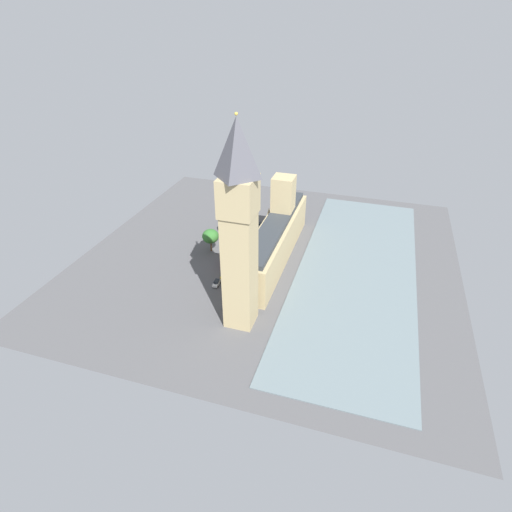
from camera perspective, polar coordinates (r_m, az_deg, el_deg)
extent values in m
plane|color=#4C4C4F|center=(151.74, 1.82, -0.17)|extent=(133.41, 133.41, 0.00)
cube|color=slate|center=(147.85, 13.79, -2.05)|extent=(39.71, 120.07, 0.25)
cube|color=tan|center=(147.96, 2.60, 1.88)|extent=(10.46, 60.23, 13.15)
cube|color=tan|center=(153.99, 3.73, 6.11)|extent=(7.71, 7.71, 27.56)
cube|color=#2D3338|center=(144.46, 2.67, 4.43)|extent=(7.95, 57.82, 1.60)
cone|color=tan|center=(169.22, 3.49, 8.77)|extent=(1.20, 1.20, 2.54)
cone|color=tan|center=(153.21, 1.81, 6.30)|extent=(1.20, 1.20, 2.56)
cone|color=tan|center=(137.71, -0.24, 3.25)|extent=(1.20, 1.20, 2.58)
cone|color=tan|center=(123.06, -2.78, -0.65)|extent=(1.20, 1.20, 2.07)
cube|color=tan|center=(112.19, -2.24, -2.23)|extent=(8.04, 8.04, 34.66)
cube|color=tan|center=(101.56, -2.50, 8.29)|extent=(8.84, 8.84, 9.89)
cylinder|color=silver|center=(103.09, -4.92, 8.56)|extent=(0.25, 6.11, 6.11)
torus|color=black|center=(103.09, -4.92, 8.56)|extent=(0.24, 6.35, 6.35)
cylinder|color=silver|center=(105.53, -1.66, 9.22)|extent=(6.11, 0.25, 6.11)
torus|color=black|center=(105.53, -1.66, 9.22)|extent=(6.35, 0.24, 6.35)
pyramid|color=#4C4C54|center=(97.45, -2.66, 14.82)|extent=(8.84, 8.84, 14.23)
sphere|color=gold|center=(95.57, -2.78, 19.14)|extent=(0.80, 0.80, 0.80)
cube|color=#B7B7BC|center=(172.53, 0.65, 4.27)|extent=(1.86, 4.25, 0.75)
cube|color=black|center=(172.39, 0.68, 4.51)|extent=(1.55, 2.38, 0.65)
cylinder|color=black|center=(171.35, 0.79, 3.93)|extent=(0.26, 0.68, 0.68)
cylinder|color=black|center=(171.75, 0.26, 4.00)|extent=(0.26, 0.68, 0.68)
cylinder|color=black|center=(173.66, 1.04, 4.32)|extent=(0.26, 0.68, 0.68)
cylinder|color=black|center=(174.06, 0.52, 4.40)|extent=(0.26, 0.68, 0.68)
cube|color=black|center=(166.82, 0.05, 3.27)|extent=(1.98, 4.50, 0.75)
cube|color=black|center=(166.68, 0.07, 3.51)|extent=(1.63, 2.53, 0.65)
cylinder|color=black|center=(165.59, 0.20, 2.89)|extent=(0.26, 0.69, 0.68)
cylinder|color=black|center=(166.01, -0.37, 2.97)|extent=(0.26, 0.69, 0.68)
cylinder|color=black|center=(168.00, 0.47, 3.34)|extent=(0.26, 0.69, 0.68)
cylinder|color=black|center=(168.42, -0.10, 3.41)|extent=(0.26, 0.69, 0.68)
cube|color=red|center=(157.86, -1.58, 2.30)|extent=(2.60, 10.52, 4.20)
cube|color=black|center=(157.82, -1.58, 2.33)|extent=(2.66, 10.13, 0.70)
cylinder|color=black|center=(162.24, -1.53, 2.32)|extent=(0.36, 1.10, 1.10)
cylinder|color=black|center=(161.58, -0.76, 2.20)|extent=(0.36, 1.10, 1.10)
cylinder|color=black|center=(156.25, -2.41, 1.07)|extent=(0.36, 1.10, 1.10)
cylinder|color=black|center=(155.57, -1.62, 0.94)|extent=(0.36, 1.10, 1.10)
cube|color=#B20C0F|center=(147.51, -3.60, -0.02)|extent=(2.59, 10.52, 4.20)
cube|color=black|center=(147.47, -3.61, 0.01)|extent=(2.64, 10.12, 0.70)
cylinder|color=black|center=(145.38, -3.67, -1.52)|extent=(0.36, 1.10, 1.10)
cylinder|color=black|center=(146.12, -4.51, -1.37)|extent=(0.36, 1.10, 1.10)
cylinder|color=black|center=(151.16, -2.68, -0.08)|extent=(0.36, 1.10, 1.10)
cylinder|color=black|center=(151.88, -3.49, 0.06)|extent=(0.36, 1.10, 1.10)
cube|color=gold|center=(140.97, -4.36, -2.64)|extent=(2.02, 4.82, 0.75)
cube|color=black|center=(140.39, -4.40, -2.45)|extent=(1.64, 2.72, 0.65)
cylinder|color=black|center=(142.60, -4.47, -2.38)|extent=(0.28, 0.69, 0.68)
cylinder|color=black|center=(142.13, -3.84, -2.48)|extent=(0.28, 0.69, 0.68)
cylinder|color=black|center=(140.24, -4.87, -3.05)|extent=(0.28, 0.69, 0.68)
cylinder|color=black|center=(139.76, -4.23, -3.15)|extent=(0.28, 0.69, 0.68)
cube|color=silver|center=(137.07, -5.51, -3.81)|extent=(1.94, 4.12, 0.75)
cube|color=black|center=(136.82, -5.50, -3.52)|extent=(1.57, 2.33, 0.65)
cylinder|color=black|center=(136.07, -5.37, -4.29)|extent=(0.29, 0.69, 0.68)
cylinder|color=black|center=(136.53, -5.99, -4.19)|extent=(0.29, 0.69, 0.68)
cylinder|color=black|center=(138.04, -5.02, -3.68)|extent=(0.29, 0.69, 0.68)
cylinder|color=black|center=(138.50, -5.64, -3.59)|extent=(0.29, 0.69, 0.68)
cylinder|color=#336B60|center=(167.17, 1.35, 3.32)|extent=(0.54, 0.54, 1.42)
sphere|color=tan|center=(166.77, 1.36, 3.57)|extent=(0.27, 0.27, 0.27)
cube|color=#336B60|center=(167.02, 1.45, 3.32)|extent=(0.15, 0.34, 0.25)
cylinder|color=brown|center=(167.01, -3.82, 3.64)|extent=(0.56, 0.56, 3.57)
ellipsoid|color=#2D6628|center=(165.09, -3.87, 4.93)|extent=(6.47, 6.47, 5.50)
cylinder|color=brown|center=(155.54, -6.25, 1.36)|extent=(0.56, 0.56, 3.99)
ellipsoid|color=#2D6628|center=(153.43, -6.34, 2.75)|extent=(6.20, 6.20, 5.27)
cylinder|color=black|center=(161.55, -4.64, 2.92)|extent=(0.18, 0.18, 5.23)
sphere|color=#F2EAC6|center=(160.19, -4.68, 3.83)|extent=(0.56, 0.56, 0.56)
cylinder|color=black|center=(171.73, -3.01, 4.77)|extent=(0.18, 0.18, 5.05)
sphere|color=#F2EAC6|center=(170.49, -3.03, 5.62)|extent=(0.56, 0.56, 0.56)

